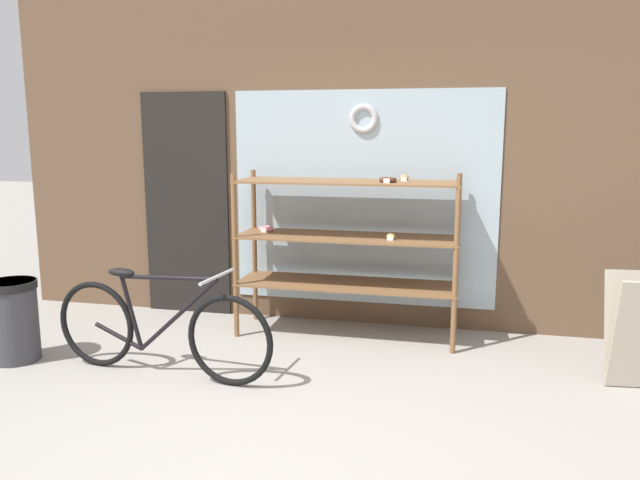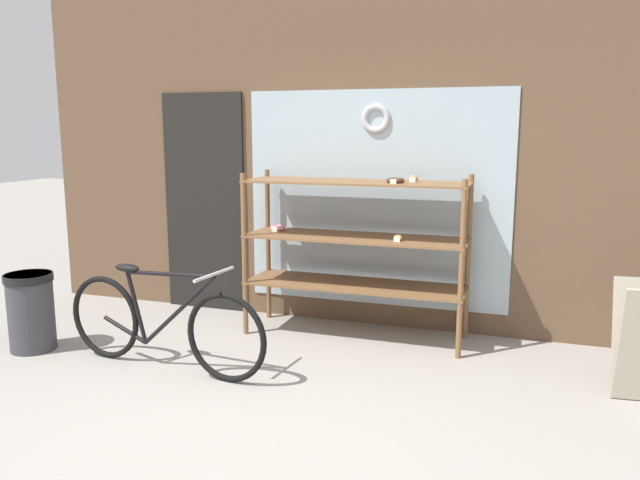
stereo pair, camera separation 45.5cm
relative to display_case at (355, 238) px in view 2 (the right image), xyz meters
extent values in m
plane|color=gray|center=(-0.12, -1.89, -0.86)|extent=(30.00, 30.00, 0.00)
cube|color=brown|center=(-0.12, 0.42, 0.94)|extent=(6.36, 0.08, 3.60)
cube|color=#A3B7C1|center=(0.08, 0.37, 0.29)|extent=(2.36, 0.02, 1.90)
cube|color=black|center=(-1.62, 0.36, 0.19)|extent=(0.84, 0.03, 2.10)
torus|color=#B7B7BC|center=(0.08, 0.35, 0.99)|extent=(0.26, 0.06, 0.26)
cylinder|color=brown|center=(-0.91, -0.25, -0.16)|extent=(0.04, 0.04, 1.40)
cylinder|color=brown|center=(0.91, -0.25, -0.16)|extent=(0.04, 0.04, 1.40)
cylinder|color=brown|center=(-0.91, 0.25, -0.16)|extent=(0.04, 0.04, 1.40)
cylinder|color=brown|center=(0.91, 0.25, -0.16)|extent=(0.04, 0.04, 1.40)
cube|color=brown|center=(0.00, 0.00, -0.41)|extent=(1.87, 0.55, 0.02)
cube|color=brown|center=(0.00, 0.00, 0.00)|extent=(1.87, 0.55, 0.02)
cube|color=brown|center=(0.00, 0.00, 0.47)|extent=(1.87, 0.55, 0.02)
torus|color=pink|center=(-0.74, 0.09, 0.03)|extent=(0.14, 0.14, 0.04)
cube|color=white|center=(-0.74, 0.02, 0.03)|extent=(0.05, 0.00, 0.04)
ellipsoid|color=tan|center=(0.38, -0.09, 0.04)|extent=(0.07, 0.06, 0.05)
cube|color=white|center=(0.38, -0.14, 0.03)|extent=(0.05, 0.00, 0.04)
ellipsoid|color=#AD7F4C|center=(0.47, 0.08, 0.50)|extent=(0.08, 0.07, 0.05)
cube|color=white|center=(0.47, 0.04, 0.50)|extent=(0.05, 0.00, 0.04)
torus|color=#4C2D1E|center=(0.35, -0.07, 0.50)|extent=(0.14, 0.14, 0.04)
cube|color=white|center=(0.35, -0.15, 0.50)|extent=(0.05, 0.00, 0.04)
torus|color=black|center=(-1.69, -1.12, -0.53)|extent=(0.65, 0.12, 0.65)
torus|color=black|center=(-0.58, -1.25, -0.53)|extent=(0.65, 0.12, 0.65)
cylinder|color=black|center=(-0.98, -1.20, -0.39)|extent=(0.66, 0.10, 0.60)
cylinder|color=black|center=(-1.05, -1.20, -0.13)|extent=(0.78, 0.12, 0.07)
cylinder|color=black|center=(-1.37, -1.16, -0.41)|extent=(0.17, 0.05, 0.54)
cylinder|color=black|center=(-1.50, -1.15, -0.61)|extent=(0.40, 0.08, 0.18)
ellipsoid|color=black|center=(-1.44, -1.15, -0.12)|extent=(0.23, 0.11, 0.06)
cylinder|color=#B2B2B7|center=(-0.67, -1.24, -0.09)|extent=(0.07, 0.46, 0.02)
cylinder|color=#38383D|center=(-2.37, -1.16, -0.55)|extent=(0.35, 0.35, 0.63)
cylinder|color=black|center=(-2.37, -1.16, -0.26)|extent=(0.37, 0.37, 0.06)
camera|label=1|loc=(0.95, -5.11, 0.91)|focal=35.00mm
camera|label=2|loc=(1.38, -4.98, 0.91)|focal=35.00mm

